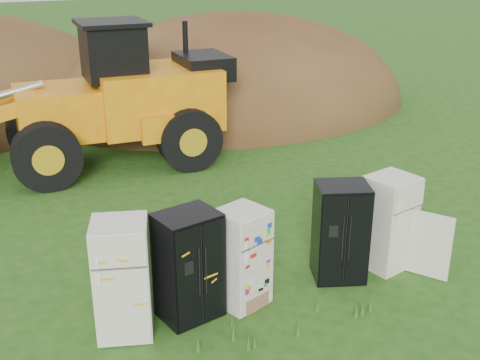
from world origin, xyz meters
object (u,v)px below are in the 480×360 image
object	(u,v)px
fridge_sticker	(241,257)
wheel_loader	(80,98)
fridge_leftmost	(123,278)
fridge_open_door	(389,222)
fridge_black_side	(188,266)
fridge_black_right	(340,232)

from	to	relation	value
fridge_sticker	wheel_loader	world-z (taller)	wheel_loader
fridge_leftmost	fridge_open_door	world-z (taller)	fridge_leftmost
fridge_black_side	wheel_loader	distance (m)	7.64
fridge_open_door	wheel_loader	world-z (taller)	wheel_loader
fridge_leftmost	fridge_black_right	bearing A→B (deg)	17.68
fridge_leftmost	fridge_black_side	distance (m)	1.03
fridge_sticker	fridge_black_right	bearing A→B (deg)	-18.19
fridge_leftmost	fridge_black_side	xyz separation A→B (m)	(1.03, 0.00, -0.03)
fridge_open_door	fridge_black_right	bearing A→B (deg)	165.80
fridge_black_side	fridge_open_door	bearing A→B (deg)	-12.39
fridge_sticker	fridge_black_right	world-z (taller)	fridge_black_right
fridge_leftmost	fridge_black_side	size ratio (longest dim) A/B	1.04
fridge_leftmost	wheel_loader	bearing A→B (deg)	100.55
fridge_sticker	fridge_black_right	xyz separation A→B (m)	(1.90, 0.03, 0.04)
fridge_black_side	fridge_sticker	world-z (taller)	fridge_black_side
fridge_black_right	fridge_open_door	xyz separation A→B (m)	(1.00, -0.03, -0.00)
fridge_black_right	wheel_loader	xyz separation A→B (m)	(-2.89, 7.57, 0.99)
fridge_black_right	fridge_sticker	bearing A→B (deg)	-158.43
fridge_sticker	wheel_loader	bearing A→B (deg)	78.22
fridge_black_side	wheel_loader	xyz separation A→B (m)	(-0.10, 7.58, 0.99)
fridge_leftmost	fridge_black_right	size ratio (longest dim) A/B	1.04
fridge_leftmost	fridge_black_right	xyz separation A→B (m)	(3.82, 0.01, -0.04)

